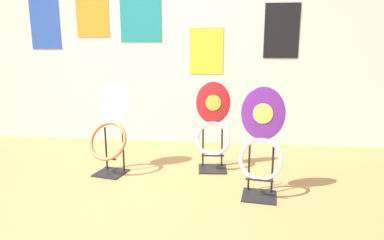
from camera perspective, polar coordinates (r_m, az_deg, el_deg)
ground_plane at (r=2.73m, az=-14.16°, el=-15.16°), size 14.00×14.00×0.00m
wall_back at (r=4.37m, az=-5.82°, el=13.20°), size 8.00×0.07×2.60m
toilet_seat_display_crimson_swirl at (r=3.40m, az=3.52°, el=-1.36°), size 0.36×0.30×0.89m
toilet_seat_display_purple_note at (r=2.84m, az=11.50°, el=-3.99°), size 0.37×0.31×0.92m
toilet_seat_display_white_plain at (r=3.41m, az=-13.45°, el=-1.99°), size 0.43×0.42×0.88m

